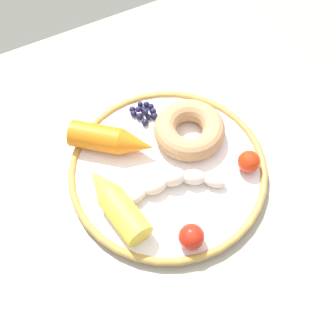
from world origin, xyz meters
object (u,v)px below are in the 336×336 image
banana (174,182)px  donut (189,130)px  plate (168,169)px  tomato_near (249,162)px  carrot_orange (112,140)px  dining_table (145,220)px  carrot_yellow (115,202)px  blueberry_pile (144,112)px  tomato_mid (191,237)px

banana → donut: 0.10m
plate → donut: bearing=32.2°
tomato_near → banana: bearing=167.5°
carrot_orange → tomato_near: (0.17, -0.14, -0.00)m
dining_table → carrot_yellow: carrot_yellow is taller
dining_table → carrot_orange: bearing=90.8°
plate → carrot_orange: 0.10m
blueberry_pile → carrot_orange: bearing=-153.5°
carrot_orange → tomato_mid: carrot_orange is taller
dining_table → blueberry_pile: (0.07, 0.14, 0.10)m
carrot_orange → carrot_yellow: size_ratio=0.96×
plate → tomato_near: tomato_near is taller
banana → donut: (0.07, 0.07, 0.01)m
plate → donut: donut is taller
plate → banana: banana is taller
donut → blueberry_pile: 0.09m
tomato_near → blueberry_pile: bearing=119.1°
dining_table → plate: (0.06, 0.03, 0.09)m
carrot_orange → tomato_mid: 0.20m
blueberry_pile → tomato_mid: 0.24m
dining_table → tomato_near: tomato_near is taller
carrot_yellow → donut: (0.16, 0.06, -0.00)m
tomato_near → carrot_yellow: bearing=171.1°
dining_table → banana: 0.12m
plate → dining_table: bearing=-156.7°
dining_table → donut: (0.12, 0.06, 0.11)m
dining_table → plate: plate is taller
carrot_orange → plate: bearing=-52.0°
plate → carrot_yellow: bearing=-165.9°
tomato_mid → tomato_near: bearing=24.5°
carrot_orange → tomato_near: carrot_orange is taller
plate → banana: bearing=-101.5°
dining_table → carrot_yellow: bearing=-179.7°
banana → tomato_near: tomato_near is taller
dining_table → carrot_yellow: size_ratio=9.11×
carrot_yellow → tomato_mid: 0.12m
plate → tomato_mid: 0.13m
banana → blueberry_pile: bearing=81.6°
dining_table → blueberry_pile: size_ratio=24.99×
carrot_orange → carrot_yellow: bearing=-112.0°
plate → tomato_near: 0.13m
carrot_yellow → blueberry_pile: carrot_yellow is taller
dining_table → blueberry_pile: 0.19m
dining_table → carrot_orange: carrot_orange is taller
dining_table → donut: 0.17m
banana → blueberry_pile: 0.15m
banana → carrot_yellow: bearing=175.7°
carrot_yellow → tomato_mid: size_ratio=3.66×
donut → blueberry_pile: size_ratio=2.34×
tomato_near → tomato_mid: bearing=-155.5°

